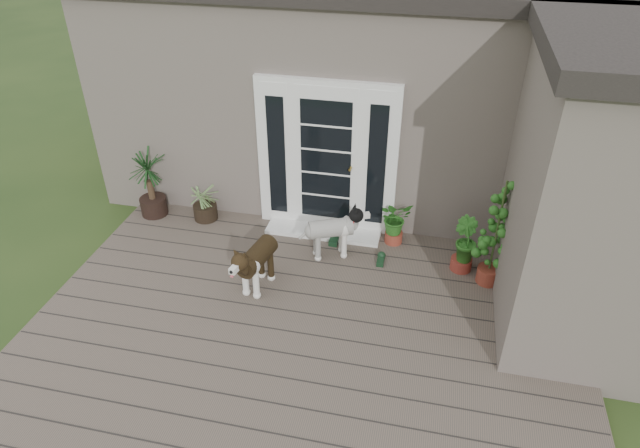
# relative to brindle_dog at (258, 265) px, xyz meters

# --- Properties ---
(deck) EXTENTS (6.20, 4.60, 0.12)m
(deck) POSITION_rel_brindle_dog_xyz_m (0.72, -0.67, -0.40)
(deck) COLOR #6B5B4C
(deck) RESTS_ON ground
(house_main) EXTENTS (7.40, 4.00, 3.10)m
(house_main) POSITION_rel_brindle_dog_xyz_m (0.72, 3.58, 1.09)
(house_main) COLOR #665E54
(house_main) RESTS_ON ground
(house_wing) EXTENTS (1.60, 2.40, 3.10)m
(house_wing) POSITION_rel_brindle_dog_xyz_m (3.62, 0.43, 1.09)
(house_wing) COLOR #665E54
(house_wing) RESTS_ON ground
(door_unit) EXTENTS (1.90, 0.14, 2.15)m
(door_unit) POSITION_rel_brindle_dog_xyz_m (0.52, 1.53, 0.73)
(door_unit) COLOR white
(door_unit) RESTS_ON deck
(door_step) EXTENTS (1.60, 0.40, 0.05)m
(door_step) POSITION_rel_brindle_dog_xyz_m (0.52, 1.33, -0.32)
(door_step) COLOR white
(door_step) RESTS_ON deck
(brindle_dog) EXTENTS (0.51, 0.87, 0.68)m
(brindle_dog) POSITION_rel_brindle_dog_xyz_m (0.00, 0.00, 0.00)
(brindle_dog) COLOR #302311
(brindle_dog) RESTS_ON deck
(white_dog) EXTENTS (0.83, 0.60, 0.63)m
(white_dog) POSITION_rel_brindle_dog_xyz_m (0.73, 0.83, -0.02)
(white_dog) COLOR silver
(white_dog) RESTS_ON deck
(spider_plant) EXTENTS (0.75, 0.75, 0.61)m
(spider_plant) POSITION_rel_brindle_dog_xyz_m (-1.24, 1.33, -0.04)
(spider_plant) COLOR #78985D
(spider_plant) RESTS_ON deck
(yucca) EXTENTS (0.86, 0.86, 1.05)m
(yucca) POSITION_rel_brindle_dog_xyz_m (-2.03, 1.28, 0.19)
(yucca) COLOR black
(yucca) RESTS_ON deck
(herb_a) EXTENTS (0.60, 0.60, 0.54)m
(herb_a) POSITION_rel_brindle_dog_xyz_m (1.51, 1.33, -0.07)
(herb_a) COLOR #18551C
(herb_a) RESTS_ON deck
(herb_b) EXTENTS (0.50, 0.50, 0.54)m
(herb_b) POSITION_rel_brindle_dog_xyz_m (2.42, 0.91, -0.07)
(herb_b) COLOR #1C4F16
(herb_b) RESTS_ON deck
(herb_c) EXTENTS (0.49, 0.49, 0.57)m
(herb_c) POSITION_rel_brindle_dog_xyz_m (3.02, 1.16, -0.06)
(herb_c) COLOR #21611B
(herb_c) RESTS_ON deck
(sapling) EXTENTS (0.56, 0.56, 1.49)m
(sapling) POSITION_rel_brindle_dog_xyz_m (2.75, 0.72, 0.40)
(sapling) COLOR #185519
(sapling) RESTS_ON deck
(clog_left) EXTENTS (0.18, 0.35, 0.10)m
(clog_left) POSITION_rel_brindle_dog_xyz_m (0.72, 1.17, -0.29)
(clog_left) COLOR black
(clog_left) RESTS_ON deck
(clog_right) EXTENTS (0.13, 0.27, 0.08)m
(clog_right) POSITION_rel_brindle_dog_xyz_m (1.40, 0.83, -0.30)
(clog_right) COLOR black
(clog_right) RESTS_ON deck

